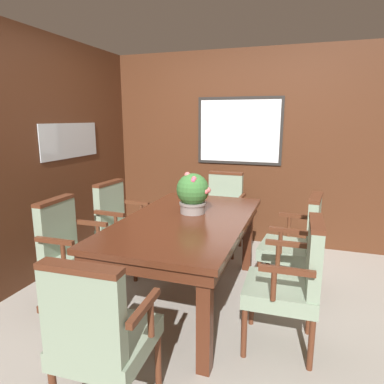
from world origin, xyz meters
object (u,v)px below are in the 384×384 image
at_px(chair_right_near, 292,279).
at_px(chair_head_near, 100,333).
at_px(dining_table, 187,229).
at_px(chair_head_far, 223,208).
at_px(potted_plant, 193,193).
at_px(chair_left_near, 71,249).
at_px(chair_left_far, 121,222).
at_px(chair_right_far, 297,241).

distance_m(chair_right_near, chair_head_near, 1.32).
bearing_deg(dining_table, chair_head_far, 89.78).
distance_m(chair_right_near, potted_plant, 1.15).
distance_m(chair_head_near, chair_left_near, 1.27).
relative_size(dining_table, chair_right_near, 1.92).
height_order(chair_left_far, potted_plant, potted_plant).
bearing_deg(dining_table, chair_head_near, -90.46).
bearing_deg(chair_head_near, chair_head_far, -92.67).
bearing_deg(chair_right_near, dining_table, -114.30).
xyz_separation_m(chair_head_far, chair_right_near, (0.90, -1.71, 0.00)).
xyz_separation_m(chair_head_near, potted_plant, (0.01, 1.50, 0.43)).
height_order(chair_head_far, chair_right_far, same).
relative_size(chair_right_near, potted_plant, 2.55).
bearing_deg(chair_head_far, chair_left_far, -132.63).
relative_size(chair_right_far, chair_left_near, 1.00).
bearing_deg(chair_head_near, chair_left_near, -48.43).
bearing_deg(dining_table, chair_left_near, -155.30).
relative_size(chair_head_far, chair_left_near, 1.00).
bearing_deg(chair_right_near, chair_left_near, -90.64).
relative_size(chair_right_far, chair_right_near, 1.00).
distance_m(dining_table, chair_right_far, 1.02).
xyz_separation_m(dining_table, chair_right_far, (0.92, 0.41, -0.15)).
xyz_separation_m(chair_head_far, potted_plant, (-0.01, -1.15, 0.43)).
bearing_deg(chair_head_far, potted_plant, -89.05).
relative_size(chair_left_far, potted_plant, 2.55).
bearing_deg(chair_right_far, chair_left_far, -84.40).
bearing_deg(chair_left_near, chair_head_far, -28.35).
height_order(dining_table, chair_right_far, chair_right_far).
xyz_separation_m(chair_left_near, potted_plant, (0.89, 0.59, 0.43)).
xyz_separation_m(chair_right_far, chair_right_near, (-0.01, -0.79, 0.00)).
distance_m(chair_head_far, chair_right_far, 1.29).
xyz_separation_m(chair_left_far, chair_head_near, (0.88, -1.73, 0.00)).
distance_m(dining_table, potted_plant, 0.34).
xyz_separation_m(chair_head_far, chair_right_far, (0.91, -0.92, 0.00)).
relative_size(chair_right_far, chair_left_far, 1.00).
bearing_deg(chair_left_near, chair_left_far, -1.29).
relative_size(chair_head_near, chair_left_near, 1.00).
bearing_deg(dining_table, chair_right_near, -22.75).
distance_m(dining_table, chair_head_near, 1.33).
height_order(chair_head_far, chair_head_near, same).
bearing_deg(potted_plant, chair_left_far, 165.93).
height_order(chair_right_near, chair_left_far, same).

